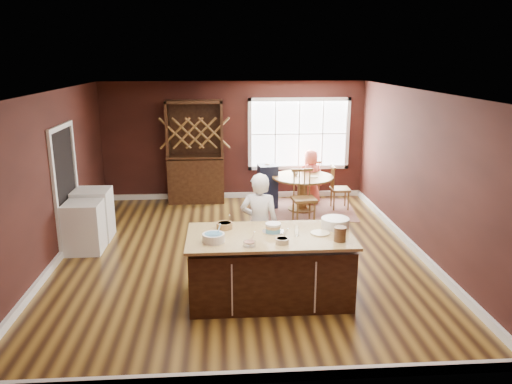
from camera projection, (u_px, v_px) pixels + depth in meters
room_shell at (240, 176)px, 8.11m from camera, size 7.00×7.00×7.00m
window at (299, 134)px, 11.51m from camera, size 2.36×0.10×1.66m
doorway at (66, 189)px, 8.57m from camera, size 0.08×1.26×2.13m
kitchen_island at (270, 268)px, 6.80m from camera, size 2.22×1.16×0.92m
dining_table at (302, 186)px, 10.73m from camera, size 1.31×1.31×0.75m
baker at (260, 225)px, 7.43m from camera, size 0.66×0.51×1.60m
layer_cake at (273, 228)px, 6.77m from camera, size 0.30×0.30×0.12m
bowl_blue at (214, 238)px, 6.40m from camera, size 0.29×0.29×0.11m
bowl_yellow at (225, 226)px, 6.91m from camera, size 0.22×0.22×0.08m
bowl_pink at (249, 244)px, 6.27m from camera, size 0.17×0.17×0.06m
bowl_olive at (282, 241)px, 6.36m from camera, size 0.18×0.18×0.07m
drinking_glass at (297, 231)px, 6.62m from camera, size 0.07×0.07×0.14m
dinner_plate at (320, 233)px, 6.71m from camera, size 0.26×0.26×0.02m
white_tub at (335, 223)px, 6.94m from camera, size 0.39×0.39×0.13m
stoneware_crock at (340, 234)px, 6.42m from camera, size 0.16×0.16×0.19m
rug at (302, 209)px, 10.87m from camera, size 2.35×1.89×0.01m
chair_east at (340, 187)px, 10.82m from camera, size 0.40×0.42×0.98m
chair_south at (304, 197)px, 9.89m from camera, size 0.49×0.47×1.08m
chair_north at (311, 179)px, 11.54m from camera, size 0.43×0.42×0.96m
seated_woman at (310, 177)px, 11.18m from camera, size 0.66×0.48×1.24m
high_chair at (268, 185)px, 10.93m from camera, size 0.44×0.44×0.99m
toddler at (266, 170)px, 10.94m from camera, size 0.18×0.14×0.26m
table_plate at (313, 177)px, 10.61m from camera, size 0.20×0.20×0.02m
table_cup at (295, 173)px, 10.75m from camera, size 0.14×0.14×0.10m
hutch at (195, 152)px, 11.20m from camera, size 1.26×0.52×2.30m
washer at (84, 227)px, 8.44m from camera, size 0.60×0.58×0.87m
dryer at (93, 214)px, 9.04m from camera, size 0.63×0.61×0.92m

